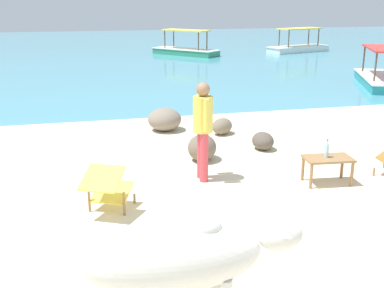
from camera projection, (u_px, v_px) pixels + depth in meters
name	position (u px, v px, depth m)	size (l,w,h in m)	color
sand_beach	(291.00, 259.00, 5.54)	(18.00, 14.00, 0.04)	beige
water_surface	(120.00, 53.00, 25.99)	(60.00, 36.00, 0.03)	teal
cow	(180.00, 258.00, 4.12)	(1.98, 0.63, 1.12)	silver
low_bench_table	(328.00, 162.00, 7.63)	(0.80, 0.51, 0.44)	olive
bottle	(327.00, 150.00, 7.59)	(0.07, 0.07, 0.30)	#A3C6D1
deck_chair_near	(107.00, 186.00, 6.59)	(0.82, 0.92, 0.68)	olive
person_standing	(203.00, 124.00, 7.63)	(0.32, 0.51, 1.62)	#CC3D47
shore_rock_large	(222.00, 126.00, 10.45)	(0.54, 0.40, 0.36)	#756651
shore_rock_medium	(263.00, 141.00, 9.40)	(0.51, 0.41, 0.35)	brown
shore_rock_small	(165.00, 119.00, 10.73)	(0.76, 0.76, 0.51)	gray
shore_rock_flat	(202.00, 148.00, 8.76)	(0.62, 0.52, 0.48)	#6B5B4C
boat_teal	(379.00, 78.00, 16.31)	(2.50, 3.83, 1.29)	teal
boat_white	(298.00, 47.00, 26.33)	(3.85, 2.18, 1.29)	white
boat_green	(186.00, 50.00, 24.95)	(3.29, 3.52, 1.29)	#338E66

